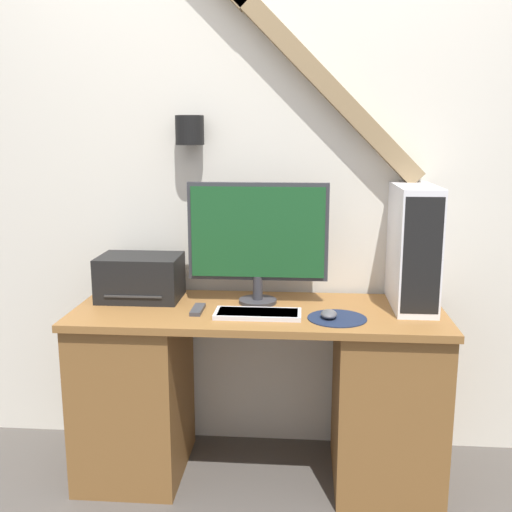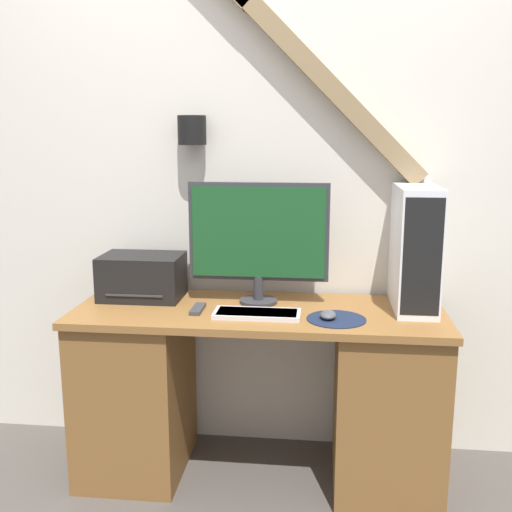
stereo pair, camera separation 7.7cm
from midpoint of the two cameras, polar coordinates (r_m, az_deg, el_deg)
name	(u,v)px [view 1 (the left image)]	position (r m, az deg, el deg)	size (l,w,h in m)	color
ground_plane	(253,512)	(2.57, -1.24, -23.22)	(12.00, 12.00, 0.00)	#4C4742
wall_back	(264,157)	(2.72, -0.06, 9.37)	(6.40, 0.17, 2.70)	silver
desk	(258,391)	(2.62, -0.65, -12.70)	(1.53, 0.56, 0.75)	brown
monitor	(258,236)	(2.51, -0.70, 1.95)	(0.59, 0.16, 0.51)	#333338
keyboard	(258,314)	(2.39, -0.75, -5.51)	(0.35, 0.14, 0.02)	silver
mousepad	(337,318)	(2.38, 6.81, -5.91)	(0.23, 0.23, 0.00)	#19233D
mouse	(329,314)	(2.37, 6.03, -5.53)	(0.06, 0.09, 0.03)	#4C4C51
computer_tower	(412,246)	(2.57, 13.84, 0.92)	(0.16, 0.44, 0.51)	white
printer	(140,278)	(2.67, -11.77, -2.03)	(0.35, 0.25, 0.19)	black
remote_control	(198,310)	(2.47, -6.47, -5.09)	(0.04, 0.14, 0.02)	#38383D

